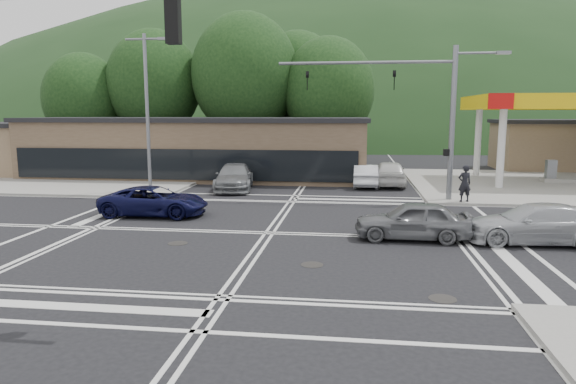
# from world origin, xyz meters

# --- Properties ---
(ground) EXTENTS (120.00, 120.00, 0.00)m
(ground) POSITION_xyz_m (0.00, 0.00, 0.00)
(ground) COLOR black
(ground) RESTS_ON ground
(sidewalk_ne) EXTENTS (16.00, 16.00, 0.15)m
(sidewalk_ne) POSITION_xyz_m (15.00, 15.00, 0.07)
(sidewalk_ne) COLOR gray
(sidewalk_ne) RESTS_ON ground
(sidewalk_nw) EXTENTS (16.00, 16.00, 0.15)m
(sidewalk_nw) POSITION_xyz_m (-15.00, 15.00, 0.07)
(sidewalk_nw) COLOR gray
(sidewalk_nw) RESTS_ON ground
(gas_station_canopy) EXTENTS (12.32, 8.34, 5.75)m
(gas_station_canopy) POSITION_xyz_m (16.99, 15.99, 5.04)
(gas_station_canopy) COLOR silver
(gas_station_canopy) RESTS_ON ground
(convenience_store) EXTENTS (10.00, 6.00, 3.80)m
(convenience_store) POSITION_xyz_m (20.00, 25.00, 1.90)
(convenience_store) COLOR #846B4F
(convenience_store) RESTS_ON ground
(commercial_row) EXTENTS (24.00, 8.00, 4.00)m
(commercial_row) POSITION_xyz_m (-8.00, 17.00, 2.00)
(commercial_row) COLOR brown
(commercial_row) RESTS_ON ground
(hill_north) EXTENTS (252.00, 126.00, 140.00)m
(hill_north) POSITION_xyz_m (0.00, 90.00, 0.00)
(hill_north) COLOR #1D3819
(hill_north) RESTS_ON ground
(tree_n_a) EXTENTS (8.00, 8.00, 11.75)m
(tree_n_a) POSITION_xyz_m (-14.00, 24.00, 7.14)
(tree_n_a) COLOR #382619
(tree_n_a) RESTS_ON ground
(tree_n_b) EXTENTS (9.00, 9.00, 12.98)m
(tree_n_b) POSITION_xyz_m (-6.00, 24.00, 7.79)
(tree_n_b) COLOR #382619
(tree_n_b) RESTS_ON ground
(tree_n_c) EXTENTS (7.60, 7.60, 10.87)m
(tree_n_c) POSITION_xyz_m (1.00, 24.00, 6.49)
(tree_n_c) COLOR #382619
(tree_n_c) RESTS_ON ground
(tree_n_d) EXTENTS (6.80, 6.80, 9.76)m
(tree_n_d) POSITION_xyz_m (-20.00, 23.00, 5.84)
(tree_n_d) COLOR #382619
(tree_n_d) RESTS_ON ground
(tree_n_e) EXTENTS (8.40, 8.40, 11.98)m
(tree_n_e) POSITION_xyz_m (-2.00, 28.00, 7.14)
(tree_n_e) COLOR #382619
(tree_n_e) RESTS_ON ground
(streetlight_nw) EXTENTS (2.50, 0.25, 9.00)m
(streetlight_nw) POSITION_xyz_m (-8.44, 9.00, 5.05)
(streetlight_nw) COLOR slate
(streetlight_nw) RESTS_ON ground
(signal_mast_ne) EXTENTS (11.65, 0.30, 8.00)m
(signal_mast_ne) POSITION_xyz_m (6.95, 8.20, 5.07)
(signal_mast_ne) COLOR slate
(signal_mast_ne) RESTS_ON ground
(car_blue_west) EXTENTS (4.85, 2.32, 1.34)m
(car_blue_west) POSITION_xyz_m (-5.75, 2.76, 0.67)
(car_blue_west) COLOR black
(car_blue_west) RESTS_ON ground
(car_grey_center) EXTENTS (4.22, 1.76, 1.43)m
(car_grey_center) POSITION_xyz_m (5.40, -0.30, 0.71)
(car_grey_center) COLOR slate
(car_grey_center) RESTS_ON ground
(car_silver_east) EXTENTS (4.96, 2.13, 1.42)m
(car_silver_east) POSITION_xyz_m (9.69, -0.30, 0.71)
(car_silver_east) COLOR #AEB1B6
(car_silver_east) RESTS_ON ground
(car_queue_a) EXTENTS (1.54, 4.27, 1.40)m
(car_queue_a) POSITION_xyz_m (3.99, 13.50, 0.70)
(car_queue_a) COLOR silver
(car_queue_a) RESTS_ON ground
(car_queue_b) EXTENTS (1.94, 4.80, 1.63)m
(car_queue_b) POSITION_xyz_m (5.50, 14.00, 0.82)
(car_queue_b) COLOR silver
(car_queue_b) RESTS_ON ground
(car_northbound) EXTENTS (2.89, 5.56, 1.54)m
(car_northbound) POSITION_xyz_m (-3.99, 11.06, 0.77)
(car_northbound) COLOR slate
(car_northbound) RESTS_ON ground
(pedestrian) EXTENTS (0.78, 0.61, 1.88)m
(pedestrian) POSITION_xyz_m (8.83, 7.50, 1.09)
(pedestrian) COLOR black
(pedestrian) RESTS_ON sidewalk_ne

